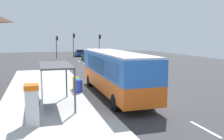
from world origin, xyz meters
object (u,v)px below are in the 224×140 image
at_px(recycling_bin_blue, 79,86).
at_px(recycling_bin_green, 77,84).
at_px(sedan_near, 80,53).
at_px(recycling_bin_orange, 76,83).
at_px(traffic_light_median, 74,42).
at_px(bus_shelter, 50,74).
at_px(traffic_light_near_side, 100,42).
at_px(traffic_light_far_side, 57,43).
at_px(ticket_machine, 32,104).
at_px(white_van, 95,55).
at_px(bus, 115,71).
at_px(sedan_far, 88,56).

distance_m(recycling_bin_blue, recycling_bin_green, 0.70).
height_order(sedan_near, recycling_bin_orange, sedan_near).
distance_m(traffic_light_median, bus_shelter, 37.05).
xyz_separation_m(recycling_bin_green, traffic_light_near_side, (9.70, 30.95, 2.60)).
height_order(recycling_bin_blue, traffic_light_far_side, traffic_light_far_side).
xyz_separation_m(ticket_machine, recycling_bin_orange, (3.24, 7.70, -0.52)).
xyz_separation_m(white_van, recycling_bin_blue, (-6.40, -21.99, -0.69)).
bearing_deg(bus, traffic_light_near_side, 77.56).
xyz_separation_m(bus, bus_shelter, (-4.70, -2.10, 0.25)).
distance_m(recycling_bin_green, bus_shelter, 4.66).
height_order(white_van, sedan_near, white_van).
bearing_deg(traffic_light_median, sedan_near, 66.07).
bearing_deg(recycling_bin_orange, traffic_light_median, 81.79).
distance_m(sedan_far, bus_shelter, 32.07).
distance_m(recycling_bin_green, traffic_light_near_side, 32.54).
relative_size(recycling_bin_green, recycling_bin_orange, 1.00).
distance_m(recycling_bin_blue, bus_shelter, 4.11).
relative_size(bus, sedan_near, 2.49).
height_order(traffic_light_median, bus_shelter, traffic_light_median).
bearing_deg(white_van, sedan_far, 89.01).
xyz_separation_m(sedan_near, traffic_light_median, (-1.90, -4.28, 2.60)).
height_order(white_van, recycling_bin_green, white_van).
bearing_deg(ticket_machine, traffic_light_near_side, 71.17).
relative_size(sedan_far, recycling_bin_green, 4.69).
xyz_separation_m(white_van, traffic_light_near_side, (3.30, 9.66, 1.91)).
height_order(traffic_light_near_side, traffic_light_far_side, traffic_light_near_side).
relative_size(ticket_machine, traffic_light_median, 0.38).
height_order(sedan_near, ticket_machine, ticket_machine).
height_order(recycling_bin_green, recycling_bin_orange, same).
distance_m(white_van, ticket_machine, 29.89).
bearing_deg(traffic_light_median, traffic_light_near_side, -17.41).
height_order(sedan_far, traffic_light_median, traffic_light_median).
relative_size(white_van, recycling_bin_green, 5.48).
distance_m(recycling_bin_green, recycling_bin_orange, 0.70).
height_order(traffic_light_near_side, bus_shelter, traffic_light_near_side).
bearing_deg(recycling_bin_orange, sedan_far, 76.11).
relative_size(bus, recycling_bin_blue, 11.61).
relative_size(white_van, sedan_far, 1.17).
bearing_deg(bus_shelter, traffic_light_far_side, 84.68).
xyz_separation_m(white_van, recycling_bin_orange, (-6.40, -20.59, -0.69)).
xyz_separation_m(recycling_bin_orange, traffic_light_median, (4.60, 31.85, 2.74)).
xyz_separation_m(ticket_machine, recycling_bin_green, (3.24, 7.00, -0.52)).
bearing_deg(sedan_near, traffic_light_median, -113.93).
bearing_deg(traffic_light_median, bus, -93.52).
distance_m(recycling_bin_blue, traffic_light_far_side, 32.56).
height_order(white_van, traffic_light_near_side, traffic_light_near_side).
height_order(ticket_machine, recycling_bin_green, ticket_machine).
height_order(recycling_bin_orange, traffic_light_median, traffic_light_median).
xyz_separation_m(sedan_near, traffic_light_far_side, (-5.39, -5.08, 2.28)).
xyz_separation_m(recycling_bin_blue, traffic_light_near_side, (9.70, 31.65, 2.60)).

